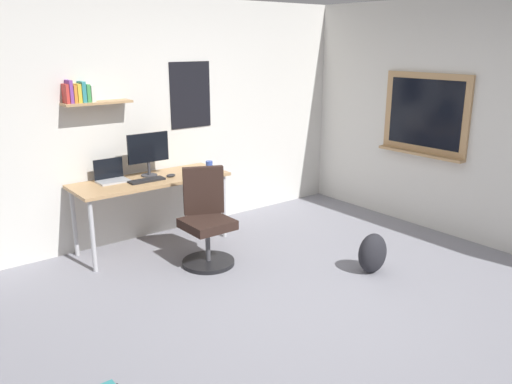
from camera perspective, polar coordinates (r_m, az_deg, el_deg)
name	(u,v)px	position (r m, az deg, el deg)	size (l,w,h in m)	color
ground_plane	(316,307)	(4.46, 6.61, -12.48)	(5.20, 5.20, 0.00)	gray
wall_back	(166,119)	(5.95, -9.88, 7.98)	(5.00, 0.30, 2.60)	silver
wall_right	(486,124)	(5.98, 23.99, 6.84)	(0.22, 5.00, 2.60)	silver
desk	(151,185)	(5.55, -11.50, 0.75)	(1.63, 0.62, 0.75)	tan
office_chair	(206,223)	(5.13, -5.49, -3.47)	(0.54, 0.56, 0.95)	black
laptop	(111,176)	(5.50, -15.67, 1.70)	(0.31, 0.21, 0.23)	#ADAFB5
monitor_primary	(148,151)	(5.57, -11.79, 4.42)	(0.46, 0.17, 0.46)	#38383D
keyboard	(147,180)	(5.43, -11.95, 1.27)	(0.37, 0.13, 0.02)	black
computer_mouse	(171,175)	(5.55, -9.36, 1.81)	(0.10, 0.06, 0.03)	#262628
coffee_mug	(209,165)	(5.84, -5.18, 2.97)	(0.08, 0.08, 0.09)	#334CA5
backpack	(372,253)	(5.08, 12.71, -6.60)	(0.32, 0.22, 0.39)	#232328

